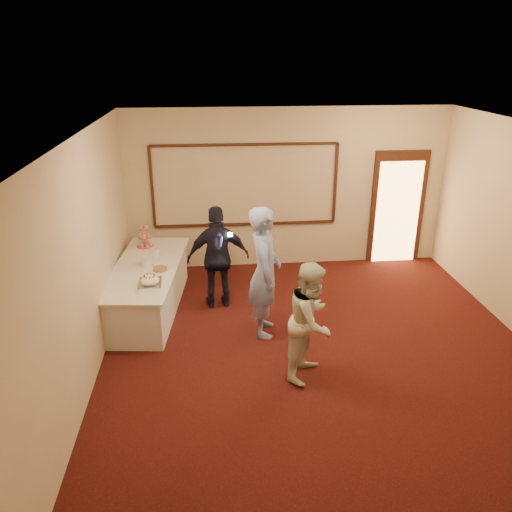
{
  "coord_description": "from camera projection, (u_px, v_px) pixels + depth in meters",
  "views": [
    {
      "loc": [
        -1.45,
        -5.52,
        3.91
      ],
      "look_at": [
        -0.82,
        1.14,
        1.15
      ],
      "focal_mm": 35.0,
      "sensor_mm": 36.0,
      "label": 1
    }
  ],
  "objects": [
    {
      "name": "man",
      "position": [
        265.0,
        272.0,
        7.13
      ],
      "size": [
        0.54,
        0.76,
        1.95
      ],
      "primitive_type": "imported",
      "rotation": [
        0.0,
        0.0,
        1.47
      ],
      "color": "#8293D0",
      "rests_on": "floor"
    },
    {
      "name": "plate_stack_b",
      "position": [
        155.0,
        253.0,
        8.17
      ],
      "size": [
        0.17,
        0.17,
        0.14
      ],
      "color": "white",
      "rests_on": "buffet_table"
    },
    {
      "name": "plate_stack_a",
      "position": [
        147.0,
        261.0,
        7.82
      ],
      "size": [
        0.21,
        0.21,
        0.18
      ],
      "color": "white",
      "rests_on": "buffet_table"
    },
    {
      "name": "doorway",
      "position": [
        397.0,
        208.0,
        9.65
      ],
      "size": [
        1.05,
        0.07,
        2.2
      ],
      "color": "black",
      "rests_on": "floor"
    },
    {
      "name": "camera_flash",
      "position": [
        230.0,
        235.0,
        7.7
      ],
      "size": [
        0.08,
        0.05,
        0.05
      ],
      "primitive_type": "cube",
      "rotation": [
        0.0,
        0.0,
        -0.21
      ],
      "color": "white",
      "rests_on": "guest"
    },
    {
      "name": "tart",
      "position": [
        160.0,
        269.0,
        7.66
      ],
      "size": [
        0.25,
        0.25,
        0.05
      ],
      "color": "white",
      "rests_on": "buffet_table"
    },
    {
      "name": "woman",
      "position": [
        311.0,
        321.0,
        6.24
      ],
      "size": [
        0.9,
        0.95,
        1.56
      ],
      "primitive_type": "imported",
      "rotation": [
        0.0,
        0.0,
        1.02
      ],
      "color": "silver",
      "rests_on": "floor"
    },
    {
      "name": "guest",
      "position": [
        218.0,
        258.0,
        7.95
      ],
      "size": [
        1.03,
        0.5,
        1.7
      ],
      "primitive_type": "imported",
      "rotation": [
        0.0,
        0.0,
        3.23
      ],
      "color": "black",
      "rests_on": "floor"
    },
    {
      "name": "cupcake_stand",
      "position": [
        145.0,
        238.0,
        8.58
      ],
      "size": [
        0.29,
        0.29,
        0.43
      ],
      "color": "#E24247",
      "rests_on": "buffet_table"
    },
    {
      "name": "buffet_table",
      "position": [
        148.0,
        288.0,
        7.99
      ],
      "size": [
        1.27,
        2.68,
        0.77
      ],
      "color": "silver",
      "rests_on": "floor"
    },
    {
      "name": "wall_molding",
      "position": [
        245.0,
        186.0,
        9.21
      ],
      "size": [
        3.45,
        0.04,
        1.55
      ],
      "color": "black",
      "rests_on": "room_walls"
    },
    {
      "name": "pavlova_tray",
      "position": [
        150.0,
        282.0,
        7.14
      ],
      "size": [
        0.33,
        0.46,
        0.17
      ],
      "color": "silver",
      "rests_on": "buffet_table"
    },
    {
      "name": "floor",
      "position": [
        325.0,
        365.0,
        6.7
      ],
      "size": [
        7.0,
        7.0,
        0.0
      ],
      "primitive_type": "plane",
      "color": "black",
      "rests_on": "ground"
    },
    {
      "name": "room_walls",
      "position": [
        334.0,
        222.0,
        5.92
      ],
      "size": [
        6.04,
        7.04,
        3.02
      ],
      "color": "beige",
      "rests_on": "floor"
    }
  ]
}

